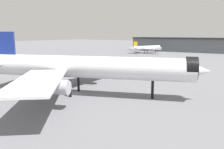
# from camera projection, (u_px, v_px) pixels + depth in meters

# --- Properties ---
(ground) EXTENTS (900.00, 900.00, 0.00)m
(ground) POSITION_uv_depth(u_px,v_px,m) (75.00, 94.00, 67.79)
(ground) COLOR slate
(airliner_near_gate) EXTENTS (65.89, 59.21, 18.38)m
(airliner_near_gate) POSITION_uv_depth(u_px,v_px,m) (82.00, 67.00, 65.61)
(airliner_near_gate) COLOR white
(airliner_near_gate) RESTS_ON ground
(airliner_far_taxiway) EXTENTS (33.33, 37.42, 10.65)m
(airliner_far_taxiway) POSITION_uv_depth(u_px,v_px,m) (147.00, 48.00, 207.44)
(airliner_far_taxiway) COLOR white
(airliner_far_taxiway) RESTS_ON ground
(baggage_cart_trailing) EXTENTS (2.87, 2.78, 1.82)m
(baggage_cart_trailing) POSITION_uv_depth(u_px,v_px,m) (99.00, 70.00, 105.27)
(baggage_cart_trailing) COLOR black
(baggage_cart_trailing) RESTS_ON ground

